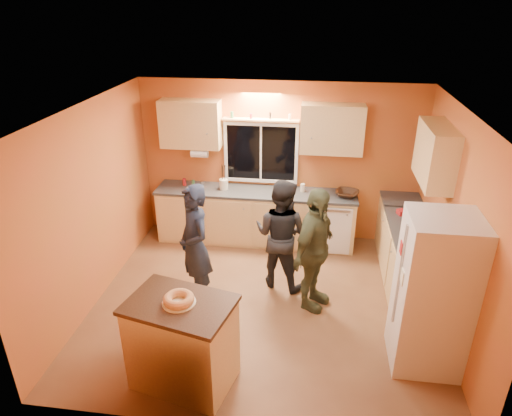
% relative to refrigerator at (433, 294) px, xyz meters
% --- Properties ---
extents(ground, '(4.50, 4.50, 0.00)m').
position_rel_refrigerator_xyz_m(ground, '(-1.89, 0.80, -0.90)').
color(ground, brown).
rests_on(ground, ground).
extents(room_shell, '(4.54, 4.04, 2.61)m').
position_rel_refrigerator_xyz_m(room_shell, '(-1.77, 1.21, 0.72)').
color(room_shell, '#BF5831').
rests_on(room_shell, ground).
extents(back_counter, '(4.23, 0.62, 0.90)m').
position_rel_refrigerator_xyz_m(back_counter, '(-1.88, 2.50, -0.45)').
color(back_counter, '#E0C175').
rests_on(back_counter, ground).
extents(right_counter, '(0.62, 1.84, 0.90)m').
position_rel_refrigerator_xyz_m(right_counter, '(0.06, 1.30, -0.45)').
color(right_counter, '#E0C175').
rests_on(right_counter, ground).
extents(refrigerator, '(0.72, 0.70, 1.80)m').
position_rel_refrigerator_xyz_m(refrigerator, '(0.00, 0.00, 0.00)').
color(refrigerator, silver).
rests_on(refrigerator, ground).
extents(island, '(1.19, 0.94, 1.01)m').
position_rel_refrigerator_xyz_m(island, '(-2.57, -0.66, -0.39)').
color(island, '#E0C175').
rests_on(island, ground).
extents(bundt_pastry, '(0.31, 0.31, 0.09)m').
position_rel_refrigerator_xyz_m(bundt_pastry, '(-2.57, -0.66, 0.16)').
color(bundt_pastry, tan).
rests_on(bundt_pastry, island).
extents(person_left, '(0.69, 0.73, 1.67)m').
position_rel_refrigerator_xyz_m(person_left, '(-2.79, 0.75, -0.06)').
color(person_left, black).
rests_on(person_left, ground).
extents(person_center, '(0.93, 0.83, 1.59)m').
position_rel_refrigerator_xyz_m(person_center, '(-1.73, 1.29, -0.10)').
color(person_center, black).
rests_on(person_center, ground).
extents(person_right, '(0.78, 1.06, 1.68)m').
position_rel_refrigerator_xyz_m(person_right, '(-1.26, 0.85, -0.06)').
color(person_right, '#353D27').
rests_on(person_right, ground).
extents(mixing_bowl, '(0.45, 0.45, 0.09)m').
position_rel_refrigerator_xyz_m(mixing_bowl, '(-0.79, 2.49, 0.04)').
color(mixing_bowl, black).
rests_on(mixing_bowl, back_counter).
extents(utensil_crock, '(0.14, 0.14, 0.17)m').
position_rel_refrigerator_xyz_m(utensil_crock, '(-2.76, 2.51, 0.09)').
color(utensil_crock, beige).
rests_on(utensil_crock, back_counter).
extents(potted_plant, '(0.33, 0.31, 0.29)m').
position_rel_refrigerator_xyz_m(potted_plant, '(0.07, 1.38, 0.14)').
color(potted_plant, gray).
rests_on(potted_plant, right_counter).
extents(red_box, '(0.19, 0.16, 0.07)m').
position_rel_refrigerator_xyz_m(red_box, '(-0.02, 1.94, 0.04)').
color(red_box, maroon).
rests_on(red_box, right_counter).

